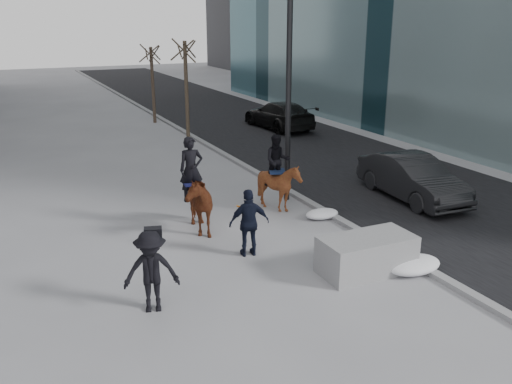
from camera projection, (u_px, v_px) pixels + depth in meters
name	position (u px, v px, depth m)	size (l,w,h in m)	color
ground	(277.00, 263.00, 13.42)	(120.00, 120.00, 0.00)	gray
road	(310.00, 150.00, 24.88)	(8.00, 90.00, 0.01)	black
curb	(230.00, 158.00, 23.21)	(0.25, 90.00, 0.12)	gray
planter	(367.00, 254.00, 12.82)	(2.24, 1.12, 0.90)	gray
car_near	(412.00, 178.00, 17.96)	(1.55, 4.44, 1.46)	black
car_far	(279.00, 115.00, 29.49)	(2.06, 5.07, 1.47)	black
tree_near	(186.00, 88.00, 25.39)	(1.20, 1.20, 5.32)	#33291E
tree_far	(153.00, 81.00, 30.61)	(1.20, 1.20, 4.72)	#372E20
mounted_left	(194.00, 197.00, 15.19)	(1.12, 2.15, 2.69)	#48180E
mounted_right	(279.00, 181.00, 16.82)	(1.71, 1.80, 2.40)	#521C10
feeder	(249.00, 223.00, 13.61)	(1.09, 0.95, 1.75)	black
camera_crew	(151.00, 271.00, 10.99)	(1.27, 0.94, 1.75)	black
lamppost	(288.00, 45.00, 16.66)	(0.25, 1.19, 9.09)	black
snow_piles	(382.00, 247.00, 13.91)	(1.44, 4.84, 0.37)	white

